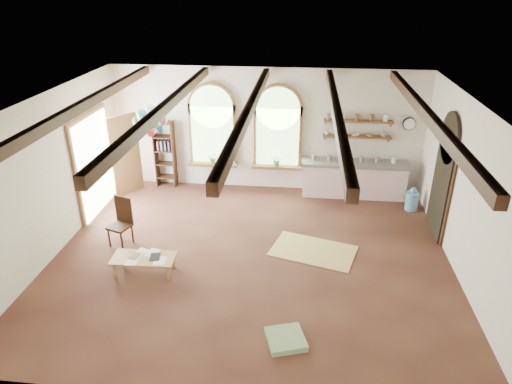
# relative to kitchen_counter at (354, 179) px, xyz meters

# --- Properties ---
(floor) EXTENTS (8.00, 8.00, 0.00)m
(floor) POSITION_rel_kitchen_counter_xyz_m (-2.30, -3.20, -0.48)
(floor) COLOR #563223
(floor) RESTS_ON ground
(ceiling_beams) EXTENTS (6.20, 6.80, 0.18)m
(ceiling_beams) POSITION_rel_kitchen_counter_xyz_m (-2.30, -3.20, 2.62)
(ceiling_beams) COLOR #371E11
(ceiling_beams) RESTS_ON ceiling
(window_left) EXTENTS (1.30, 0.28, 2.20)m
(window_left) POSITION_rel_kitchen_counter_xyz_m (-3.70, 0.23, 1.16)
(window_left) COLOR brown
(window_left) RESTS_ON floor
(window_right) EXTENTS (1.30, 0.28, 2.20)m
(window_right) POSITION_rel_kitchen_counter_xyz_m (-2.00, 0.23, 1.16)
(window_right) COLOR brown
(window_right) RESTS_ON floor
(left_doorway) EXTENTS (0.10, 1.90, 2.50)m
(left_doorway) POSITION_rel_kitchen_counter_xyz_m (-6.25, -1.40, 0.67)
(left_doorway) COLOR brown
(left_doorway) RESTS_ON floor
(right_doorway) EXTENTS (0.10, 1.30, 2.40)m
(right_doorway) POSITION_rel_kitchen_counter_xyz_m (1.65, -1.70, 0.62)
(right_doorway) COLOR black
(right_doorway) RESTS_ON floor
(kitchen_counter) EXTENTS (2.68, 0.62, 0.94)m
(kitchen_counter) POSITION_rel_kitchen_counter_xyz_m (0.00, 0.00, 0.00)
(kitchen_counter) COLOR silver
(kitchen_counter) RESTS_ON floor
(wall_shelf_lower) EXTENTS (1.70, 0.24, 0.04)m
(wall_shelf_lower) POSITION_rel_kitchen_counter_xyz_m (0.00, 0.18, 1.07)
(wall_shelf_lower) COLOR brown
(wall_shelf_lower) RESTS_ON wall_back
(wall_shelf_upper) EXTENTS (1.70, 0.24, 0.04)m
(wall_shelf_upper) POSITION_rel_kitchen_counter_xyz_m (0.00, 0.18, 1.47)
(wall_shelf_upper) COLOR brown
(wall_shelf_upper) RESTS_ON wall_back
(wall_clock) EXTENTS (0.32, 0.04, 0.32)m
(wall_clock) POSITION_rel_kitchen_counter_xyz_m (1.25, 0.25, 1.42)
(wall_clock) COLOR black
(wall_clock) RESTS_ON wall_back
(bookshelf) EXTENTS (0.53, 0.32, 1.80)m
(bookshelf) POSITION_rel_kitchen_counter_xyz_m (-5.00, 0.12, 0.42)
(bookshelf) COLOR #371E11
(bookshelf) RESTS_ON floor
(coffee_table) EXTENTS (1.22, 0.59, 0.34)m
(coffee_table) POSITION_rel_kitchen_counter_xyz_m (-4.27, -3.94, -0.17)
(coffee_table) COLOR tan
(coffee_table) RESTS_ON floor
(side_chair) EXTENTS (0.53, 0.53, 1.06)m
(side_chair) POSITION_rel_kitchen_counter_xyz_m (-5.09, -2.98, -0.17)
(side_chair) COLOR #371E11
(side_chair) RESTS_ON floor
(floor_mat) EXTENTS (1.92, 1.47, 0.02)m
(floor_mat) POSITION_rel_kitchen_counter_xyz_m (-1.03, -2.82, -0.47)
(floor_mat) COLOR tan
(floor_mat) RESTS_ON floor
(floor_cushion) EXTENTS (0.72, 0.72, 0.10)m
(floor_cushion) POSITION_rel_kitchen_counter_xyz_m (-1.47, -5.50, -0.43)
(floor_cushion) COLOR gray
(floor_cushion) RESTS_ON floor
(water_jug_a) EXTENTS (0.30, 0.30, 0.59)m
(water_jug_a) POSITION_rel_kitchen_counter_xyz_m (1.37, -0.67, -0.22)
(water_jug_a) COLOR #609ECD
(water_jug_a) RESTS_ON floor
(water_jug_b) EXTENTS (0.31, 0.31, 0.59)m
(water_jug_b) POSITION_rel_kitchen_counter_xyz_m (1.00, 0.00, -0.22)
(water_jug_b) COLOR #609ECD
(water_jug_b) RESTS_ON floor
(balloon_cluster) EXTENTS (0.76, 0.83, 1.14)m
(balloon_cluster) POSITION_rel_kitchen_counter_xyz_m (-4.71, -1.55, 1.85)
(balloon_cluster) COLOR white
(balloon_cluster) RESTS_ON floor
(table_book) EXTENTS (0.20, 0.26, 0.02)m
(table_book) POSITION_rel_kitchen_counter_xyz_m (-4.53, -3.90, -0.12)
(table_book) COLOR olive
(table_book) RESTS_ON coffee_table
(tablet) EXTENTS (0.23, 0.30, 0.01)m
(tablet) POSITION_rel_kitchen_counter_xyz_m (-4.05, -3.91, -0.13)
(tablet) COLOR black
(tablet) RESTS_ON coffee_table
(potted_plant_left) EXTENTS (0.27, 0.23, 0.30)m
(potted_plant_left) POSITION_rel_kitchen_counter_xyz_m (-3.70, 0.12, 0.37)
(potted_plant_left) COLOR #598C4C
(potted_plant_left) RESTS_ON window_left
(potted_plant_right) EXTENTS (0.27, 0.23, 0.30)m
(potted_plant_right) POSITION_rel_kitchen_counter_xyz_m (-2.00, 0.12, 0.37)
(potted_plant_right) COLOR #598C4C
(potted_plant_right) RESTS_ON window_right
(shelf_cup_a) EXTENTS (0.12, 0.10, 0.10)m
(shelf_cup_a) POSITION_rel_kitchen_counter_xyz_m (-0.75, 0.18, 1.14)
(shelf_cup_a) COLOR white
(shelf_cup_a) RESTS_ON wall_shelf_lower
(shelf_cup_b) EXTENTS (0.10, 0.10, 0.09)m
(shelf_cup_b) POSITION_rel_kitchen_counter_xyz_m (-0.40, 0.18, 1.14)
(shelf_cup_b) COLOR beige
(shelf_cup_b) RESTS_ON wall_shelf_lower
(shelf_bowl_a) EXTENTS (0.22, 0.22, 0.05)m
(shelf_bowl_a) POSITION_rel_kitchen_counter_xyz_m (-0.05, 0.18, 1.12)
(shelf_bowl_a) COLOR beige
(shelf_bowl_a) RESTS_ON wall_shelf_lower
(shelf_bowl_b) EXTENTS (0.20, 0.20, 0.06)m
(shelf_bowl_b) POSITION_rel_kitchen_counter_xyz_m (0.30, 0.18, 1.12)
(shelf_bowl_b) COLOR #8C664C
(shelf_bowl_b) RESTS_ON wall_shelf_lower
(shelf_vase) EXTENTS (0.18, 0.18, 0.19)m
(shelf_vase) POSITION_rel_kitchen_counter_xyz_m (0.65, 0.18, 1.19)
(shelf_vase) COLOR slate
(shelf_vase) RESTS_ON wall_shelf_lower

